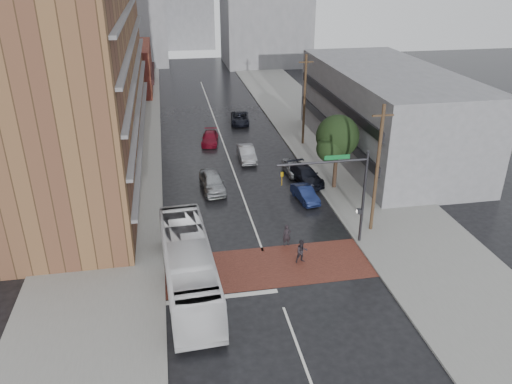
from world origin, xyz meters
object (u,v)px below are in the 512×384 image
car_parked_mid (306,175)px  car_travel_b (247,154)px  car_parked_near (305,194)px  transit_bus (188,266)px  car_parked_far (293,168)px  pedestrian_b (302,251)px  suv_travel (240,118)px  pedestrian_a (287,235)px  car_travel_c (210,138)px  car_travel_a (212,182)px

car_parked_mid → car_travel_b: bearing=114.2°
car_travel_b → car_parked_near: size_ratio=1.20×
transit_bus → car_parked_far: bearing=54.2°
pedestrian_b → car_parked_near: (2.83, 9.35, -0.23)m
suv_travel → car_parked_mid: bearing=-73.4°
pedestrian_a → car_travel_c: 23.49m
pedestrian_a → car_parked_mid: 11.69m
pedestrian_b → car_travel_a: size_ratio=0.35×
transit_bus → car_travel_b: bearing=68.6°
car_parked_mid → car_travel_c: bearing=111.4°
pedestrian_b → car_parked_mid: pedestrian_b is taller
pedestrian_b → suv_travel: pedestrian_b is taller
pedestrian_b → car_parked_mid: size_ratio=0.35×
suv_travel → car_parked_mid: size_ratio=0.98×
car_travel_a → car_parked_far: car_travel_a is taller
car_travel_b → car_travel_c: size_ratio=1.04×
car_travel_c → car_parked_mid: bearing=-48.8°
transit_bus → car_travel_a: bearing=75.8°
car_travel_a → car_travel_b: car_travel_a is taller
car_travel_a → car_parked_far: (8.09, 2.44, -0.20)m
transit_bus → car_parked_far: transit_bus is taller
car_parked_far → car_parked_mid: bearing=-74.4°
transit_bus → car_travel_b: transit_bus is taller
pedestrian_b → suv_travel: size_ratio=0.35×
car_travel_c → pedestrian_b: bearing=-72.3°
car_travel_b → pedestrian_b: bearing=-87.8°
car_parked_near → car_parked_mid: (1.09, 3.82, 0.09)m
car_travel_b → suv_travel: (1.25, 12.80, -0.07)m
car_parked_far → car_travel_a: bearing=-165.5°
transit_bus → suv_travel: transit_bus is taller
car_travel_a → car_travel_b: (4.25, 6.78, -0.09)m
car_travel_c → suv_travel: size_ratio=0.90×
car_parked_far → transit_bus: bearing=-125.3°
transit_bus → car_travel_c: (3.96, 27.25, -1.07)m
transit_bus → pedestrian_a: bearing=25.9°
car_travel_c → car_travel_b: bearing=-52.2°
transit_bus → car_travel_c: size_ratio=2.81×
car_travel_b → car_parked_far: size_ratio=1.22×
car_travel_a → car_parked_far: size_ratio=1.32×
transit_bus → car_parked_mid: size_ratio=2.46×
pedestrian_a → suv_travel: (1.14, 30.13, -0.17)m
car_travel_c → car_parked_near: bearing=-58.5°
pedestrian_a → car_travel_a: (-4.37, 10.56, -0.00)m
car_travel_b → suv_travel: size_ratio=0.94×
car_parked_far → car_travel_c: bearing=122.3°
pedestrian_a → car_travel_a: size_ratio=0.34×
pedestrian_b → car_travel_a: bearing=103.4°
car_travel_c → car_parked_near: (6.68, -16.25, -0.01)m
car_travel_c → car_parked_mid: car_parked_mid is taller
car_travel_a → car_travel_c: car_travel_a is taller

